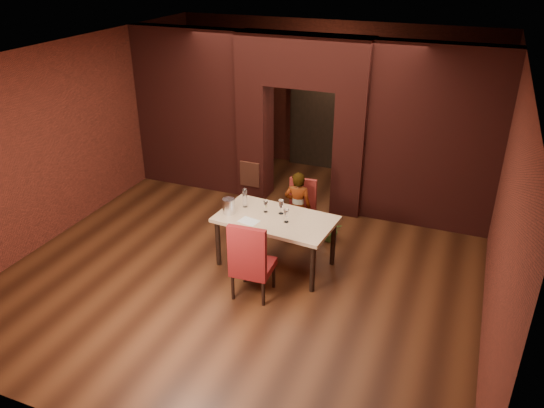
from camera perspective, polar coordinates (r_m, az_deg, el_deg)
The scene contains 25 objects.
floor at distance 8.87m, azimuth -1.22°, elevation -4.99°, with size 8.00×8.00×0.00m, color #401F10.
ceiling at distance 7.70m, azimuth -1.45°, elevation 15.80°, with size 7.00×8.00×0.04m, color silver.
wall_back at distance 11.75m, azimuth 6.48°, elevation 11.33°, with size 7.00×0.04×3.20m, color maroon.
wall_front at distance 5.17m, azimuth -19.27°, elevation -10.95°, with size 7.00×0.04×3.20m, color maroon.
wall_left at distance 9.98m, azimuth -20.30°, elevation 7.14°, with size 0.04×8.00×3.20m, color maroon.
wall_right at distance 7.60m, azimuth 23.76°, elevation 0.65°, with size 0.04×8.00×3.20m, color maroon.
pillar_left at distance 10.38m, azimuth -1.81°, elevation 6.86°, with size 0.55×0.55×2.30m, color maroon.
pillar_right at distance 9.82m, azimuth 8.46°, elevation 5.41°, with size 0.55×0.55×2.30m, color maroon.
lintel at distance 9.63m, azimuth 3.43°, elevation 15.16°, with size 2.45×0.55×0.90m, color maroon.
wing_wall_left at distance 10.86m, azimuth -8.80°, elevation 9.95°, with size 2.27×0.35×3.20m, color maroon.
wing_wall_right at distance 9.47m, azimuth 16.99°, elevation 6.65°, with size 2.27×0.35×3.20m, color maroon.
vent_panel at distance 10.35m, azimuth -2.41°, elevation 3.22°, with size 0.40×0.03×0.50m, color #A64C30.
rear_door at distance 11.96m, azimuth 4.41°, elevation 8.94°, with size 0.90×0.08×2.10m, color black.
rear_door_frame at distance 11.92m, azimuth 4.35°, elevation 8.89°, with size 1.02×0.04×2.22m, color black.
dining_table at distance 8.29m, azimuth 0.39°, elevation -4.03°, with size 1.78×1.00×0.83m, color tan.
chair_far at distance 9.01m, azimuth 3.01°, elevation -0.75°, with size 0.47×0.47×1.03m, color maroon.
chair_near at distance 7.53m, azimuth -2.04°, elevation -5.79°, with size 0.55×0.55×1.21m, color maroon.
person_seated at distance 8.89m, azimuth 2.77°, elevation -0.30°, with size 0.46×0.30×1.25m, color white.
wine_glass_a at distance 8.22m, azimuth -0.68°, elevation -0.27°, with size 0.08×0.08×0.19m, color white, non-canonical shape.
wine_glass_b at distance 8.15m, azimuth 0.98°, elevation -0.32°, with size 0.09×0.09×0.23m, color white, non-canonical shape.
wine_glass_c at distance 7.92m, azimuth 1.55°, elevation -1.27°, with size 0.09×0.09×0.21m, color white, non-canonical shape.
tasting_sheet at distance 7.99m, azimuth -2.51°, elevation -1.86°, with size 0.29×0.21×0.00m, color silver.
wine_bucket at distance 8.20m, azimuth -4.66°, elevation -0.22°, with size 0.20×0.20×0.24m, color silver.
water_bottle at distance 8.36m, azimuth -2.94°, elevation 0.70°, with size 0.07×0.07×0.32m, color white.
potted_plant at distance 9.10m, azimuth 6.42°, elevation -2.76°, with size 0.37×0.32×0.42m, color #386925.
Camera 1 is at (2.99, -6.96, 4.61)m, focal length 35.00 mm.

